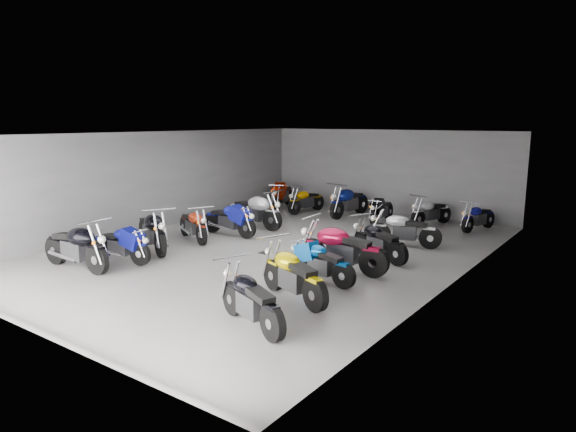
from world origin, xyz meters
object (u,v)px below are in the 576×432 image
motorcycle_left_e (230,220)px  motorcycle_left_a (76,247)px  drain_grate (266,253)px  motorcycle_back_e (431,212)px  motorcycle_left_b (121,244)px  motorcycle_left_d (193,225)px  motorcycle_right_e (378,241)px  motorcycle_back_d (381,210)px  motorcycle_right_c (320,262)px  motorcycle_back_b (306,200)px  motorcycle_back_f (478,217)px  motorcycle_left_f (254,211)px  motorcycle_right_d (341,249)px  motorcycle_right_a (251,300)px  motorcycle_right_f (404,230)px  motorcycle_back_a (282,194)px  motorcycle_back_c (349,202)px  motorcycle_left_c (152,231)px  motorcycle_right_b (293,275)px

motorcycle_left_e → motorcycle_left_a: bearing=-6.2°
drain_grate → motorcycle_back_e: 6.68m
motorcycle_left_b → motorcycle_left_d: bearing=177.4°
motorcycle_right_e → motorcycle_back_d: motorcycle_right_e is taller
motorcycle_right_c → motorcycle_back_b: (-5.11, 7.07, 0.03)m
motorcycle_left_a → motorcycle_back_f: 12.17m
motorcycle_left_b → motorcycle_left_f: size_ratio=0.81×
motorcycle_right_c → motorcycle_right_d: (-0.01, 0.94, 0.11)m
motorcycle_right_a → motorcycle_right_f: 6.99m
motorcycle_left_d → motorcycle_left_b: bearing=29.3°
motorcycle_right_a → motorcycle_back_b: size_ratio=0.97×
motorcycle_left_d → drain_grate: bearing=116.1°
drain_grate → motorcycle_back_a: (-3.99, 6.18, 0.54)m
motorcycle_left_a → motorcycle_left_f: (0.39, 6.26, 0.01)m
motorcycle_right_e → motorcycle_right_f: 1.67m
motorcycle_left_b → motorcycle_left_f: (0.06, 5.23, 0.11)m
motorcycle_left_f → motorcycle_back_e: motorcycle_left_f is taller
motorcycle_back_c → motorcycle_left_c: bearing=80.9°
motorcycle_left_b → motorcycle_back_c: 9.05m
motorcycle_left_f → motorcycle_back_a: bearing=-154.7°
motorcycle_left_d → motorcycle_left_e: motorcycle_left_e is taller
motorcycle_back_c → motorcycle_back_e: (3.07, 0.22, -0.09)m
motorcycle_right_d → motorcycle_back_a: (-6.53, 6.51, -0.01)m
drain_grate → motorcycle_left_f: size_ratio=0.13×
motorcycle_right_b → motorcycle_back_b: bearing=53.1°
motorcycle_right_c → motorcycle_right_f: 4.15m
motorcycle_left_c → motorcycle_right_e: motorcycle_left_c is taller
motorcycle_right_d → motorcycle_left_e: bearing=70.2°
motorcycle_back_e → motorcycle_back_f: bearing=-157.6°
motorcycle_back_e → motorcycle_back_b: bearing=25.0°
motorcycle_right_e → motorcycle_back_c: (-3.55, 4.84, 0.09)m
motorcycle_right_f → motorcycle_back_f: size_ratio=1.11×
motorcycle_left_f → motorcycle_back_c: (1.57, 3.67, -0.01)m
motorcycle_left_e → motorcycle_right_d: size_ratio=0.90×
motorcycle_right_d → motorcycle_right_e: bearing=-11.6°
motorcycle_back_c → motorcycle_back_d: motorcycle_back_c is taller
motorcycle_left_a → motorcycle_right_e: (5.50, 5.09, -0.09)m
motorcycle_left_a → motorcycle_left_d: bearing=176.6°
motorcycle_left_a → motorcycle_back_c: 10.12m
drain_grate → motorcycle_back_f: 7.43m
motorcycle_right_c → motorcycle_back_f: bearing=-1.3°
motorcycle_back_a → motorcycle_back_f: (7.83, 0.17, -0.10)m
motorcycle_back_c → motorcycle_back_d: size_ratio=1.26×
motorcycle_left_c → motorcycle_back_a: (-1.28, 7.80, -0.02)m
motorcycle_right_c → motorcycle_left_a: bearing=124.6°
motorcycle_left_b → motorcycle_right_d: motorcycle_right_d is taller
motorcycle_right_d → motorcycle_back_f: motorcycle_right_d is taller
motorcycle_left_d → motorcycle_back_b: 5.89m
motorcycle_back_c → motorcycle_right_f: bearing=143.1°
motorcycle_left_b → motorcycle_left_d: 2.77m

